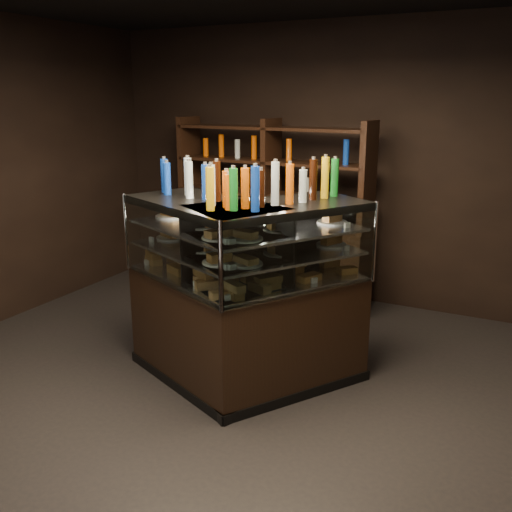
# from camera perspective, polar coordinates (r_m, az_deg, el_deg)

# --- Properties ---
(ground) EXTENTS (5.00, 5.00, 0.00)m
(ground) POSITION_cam_1_polar(r_m,az_deg,el_deg) (4.73, -5.87, -12.45)
(ground) COLOR black
(ground) RESTS_ON ground
(room_shell) EXTENTS (5.02, 5.02, 3.01)m
(room_shell) POSITION_cam_1_polar(r_m,az_deg,el_deg) (4.18, -6.62, 11.72)
(room_shell) COLOR black
(room_shell) RESTS_ON ground
(display_case) EXTENTS (1.94, 1.50, 1.47)m
(display_case) POSITION_cam_1_polar(r_m,az_deg,el_deg) (4.53, -1.42, -6.79)
(display_case) COLOR black
(display_case) RESTS_ON ground
(food_display) EXTENTS (1.57, 1.13, 0.45)m
(food_display) POSITION_cam_1_polar(r_m,az_deg,el_deg) (4.32, -1.48, 0.84)
(food_display) COLOR #BA7C42
(food_display) RESTS_ON display_case
(bottles_top) EXTENTS (1.40, 0.99, 0.30)m
(bottles_top) POSITION_cam_1_polar(r_m,az_deg,el_deg) (4.23, -1.51, 7.27)
(bottles_top) COLOR #B20C0A
(bottles_top) RESTS_ON display_case
(potted_conifer) EXTENTS (0.34, 0.34, 0.72)m
(potted_conifer) POSITION_cam_1_polar(r_m,az_deg,el_deg) (4.48, 0.01, -8.18)
(potted_conifer) COLOR black
(potted_conifer) RESTS_ON ground
(back_shelving) EXTENTS (2.24, 0.53, 2.00)m
(back_shelving) POSITION_cam_1_polar(r_m,az_deg,el_deg) (6.33, 1.46, 0.97)
(back_shelving) COLOR black
(back_shelving) RESTS_ON ground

